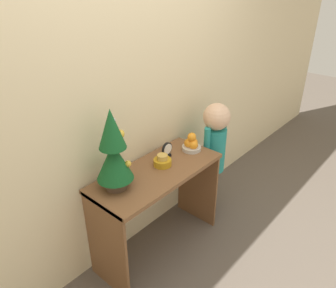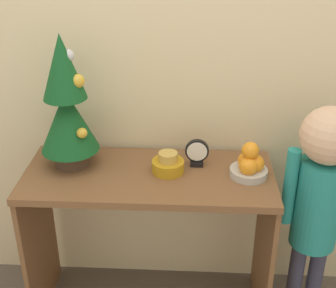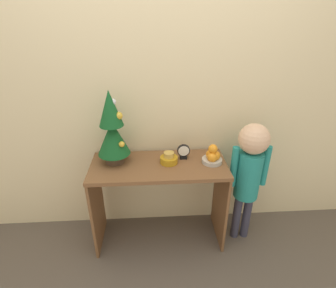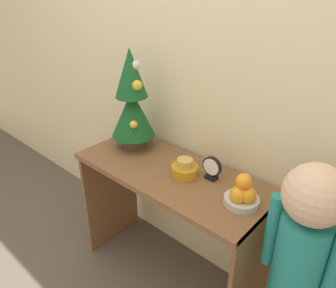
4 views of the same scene
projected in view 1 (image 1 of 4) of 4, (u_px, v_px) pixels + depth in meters
ground_plane at (179, 260)px, 2.54m from camera, size 12.00×12.00×0.00m
back_wall at (128, 92)px, 2.24m from camera, size 7.00×0.05×2.50m
console_table at (157, 191)px, 2.41m from camera, size 1.02×0.44×0.73m
mini_tree at (113, 152)px, 2.02m from camera, size 0.24×0.24×0.55m
fruit_bowl at (192, 144)px, 2.57m from camera, size 0.15×0.15×0.15m
singing_bowl at (162, 161)px, 2.38m from camera, size 0.13×0.13×0.09m
desk_clock at (167, 150)px, 2.48m from camera, size 0.10×0.04×0.12m
child_figure at (215, 143)px, 2.78m from camera, size 0.29×0.23×1.04m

